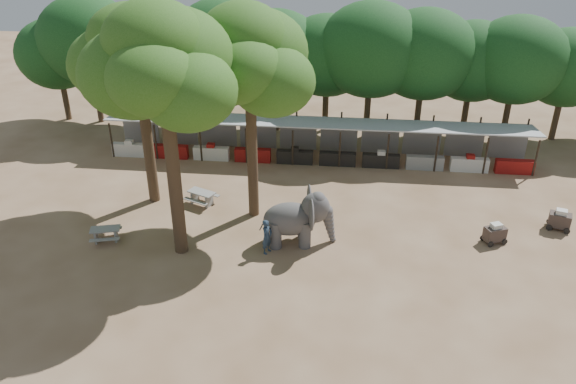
# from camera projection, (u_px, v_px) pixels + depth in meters

# --- Properties ---
(ground) EXTENTS (100.00, 100.00, 0.00)m
(ground) POSITION_uv_depth(u_px,v_px,m) (298.00, 283.00, 25.58)
(ground) COLOR brown
(ground) RESTS_ON ground
(vendor_stalls) EXTENTS (28.00, 2.99, 2.80)m
(vendor_stalls) POSITION_uv_depth(u_px,v_px,m) (317.00, 142.00, 37.21)
(vendor_stalls) COLOR #A6A9AF
(vendor_stalls) RESTS_ON ground
(yard_tree_left) EXTENTS (7.10, 6.90, 11.02)m
(yard_tree_left) POSITION_uv_depth(u_px,v_px,m) (136.00, 58.00, 28.96)
(yard_tree_left) COLOR #332316
(yard_tree_left) RESTS_ON ground
(yard_tree_center) EXTENTS (7.10, 6.90, 12.04)m
(yard_tree_center) POSITION_uv_depth(u_px,v_px,m) (161.00, 66.00, 23.80)
(yard_tree_center) COLOR #332316
(yard_tree_center) RESTS_ON ground
(yard_tree_back) EXTENTS (7.10, 6.90, 11.36)m
(yard_tree_back) POSITION_uv_depth(u_px,v_px,m) (247.00, 60.00, 27.35)
(yard_tree_back) COLOR #332316
(yard_tree_back) RESTS_ON ground
(backdrop_trees) EXTENTS (46.46, 5.95, 8.33)m
(backdrop_trees) POSITION_uv_depth(u_px,v_px,m) (323.00, 58.00, 39.73)
(backdrop_trees) COLOR #332316
(backdrop_trees) RESTS_ON ground
(elephant) EXTENTS (3.80, 2.86, 2.85)m
(elephant) POSITION_uv_depth(u_px,v_px,m) (299.00, 218.00, 27.91)
(elephant) COLOR #444242
(elephant) RESTS_ON ground
(handler) EXTENTS (0.67, 0.78, 1.82)m
(handler) POSITION_uv_depth(u_px,v_px,m) (267.00, 237.00, 27.35)
(handler) COLOR #26384C
(handler) RESTS_ON ground
(picnic_table_near) EXTENTS (1.76, 1.66, 0.74)m
(picnic_table_near) POSITION_uv_depth(u_px,v_px,m) (106.00, 233.00, 28.47)
(picnic_table_near) COLOR gray
(picnic_table_near) RESTS_ON ground
(picnic_table_far) EXTENTS (2.00, 1.92, 0.78)m
(picnic_table_far) POSITION_uv_depth(u_px,v_px,m) (202.00, 196.00, 31.92)
(picnic_table_far) COLOR gray
(picnic_table_far) RESTS_ON ground
(cart_front) EXTENTS (1.33, 1.13, 1.10)m
(cart_front) POSITION_uv_depth(u_px,v_px,m) (495.00, 233.00, 28.32)
(cart_front) COLOR #342823
(cart_front) RESTS_ON ground
(cart_back) EXTENTS (1.36, 1.10, 1.16)m
(cart_back) POSITION_uv_depth(u_px,v_px,m) (560.00, 220.00, 29.46)
(cart_back) COLOR #342823
(cart_back) RESTS_ON ground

